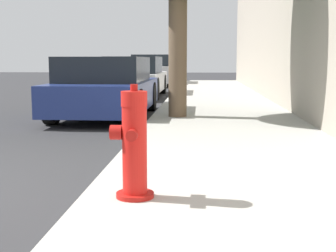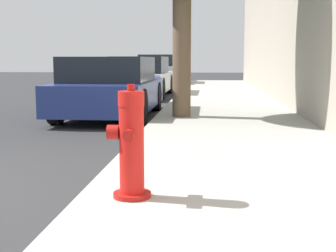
{
  "view_description": "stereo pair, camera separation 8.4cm",
  "coord_description": "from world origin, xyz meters",
  "px_view_note": "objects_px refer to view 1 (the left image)",
  "views": [
    {
      "loc": [
        3.01,
        -3.56,
        1.16
      ],
      "look_at": [
        2.69,
        0.98,
        0.51
      ],
      "focal_mm": 50.0,
      "sensor_mm": 36.0,
      "label": 1
    },
    {
      "loc": [
        3.1,
        -3.55,
        1.16
      ],
      "look_at": [
        2.69,
        0.98,
        0.51
      ],
      "focal_mm": 50.0,
      "sensor_mm": 36.0,
      "label": 2
    }
  ],
  "objects_px": {
    "parked_car_mid": "(135,77)",
    "parked_car_far": "(154,70)",
    "fire_hydrant": "(134,146)",
    "parked_car_near": "(106,88)"
  },
  "relations": [
    {
      "from": "parked_car_near",
      "to": "parked_car_mid",
      "type": "height_order",
      "value": "parked_car_mid"
    },
    {
      "from": "fire_hydrant",
      "to": "parked_car_far",
      "type": "height_order",
      "value": "parked_car_far"
    },
    {
      "from": "parked_car_mid",
      "to": "parked_car_far",
      "type": "height_order",
      "value": "parked_car_far"
    },
    {
      "from": "fire_hydrant",
      "to": "parked_car_near",
      "type": "distance_m",
      "value": 6.22
    },
    {
      "from": "parked_car_near",
      "to": "parked_car_mid",
      "type": "xyz_separation_m",
      "value": [
        -0.17,
        5.4,
        0.02
      ]
    },
    {
      "from": "parked_car_mid",
      "to": "parked_car_far",
      "type": "distance_m",
      "value": 6.56
    },
    {
      "from": "parked_car_far",
      "to": "fire_hydrant",
      "type": "bearing_deg",
      "value": -84.67
    },
    {
      "from": "fire_hydrant",
      "to": "parked_car_near",
      "type": "xyz_separation_m",
      "value": [
        -1.43,
        6.05,
        0.06
      ]
    },
    {
      "from": "parked_car_near",
      "to": "parked_car_mid",
      "type": "relative_size",
      "value": 0.9
    },
    {
      "from": "parked_car_mid",
      "to": "parked_car_far",
      "type": "xyz_separation_m",
      "value": [
        -0.07,
        6.56,
        0.06
      ]
    }
  ]
}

